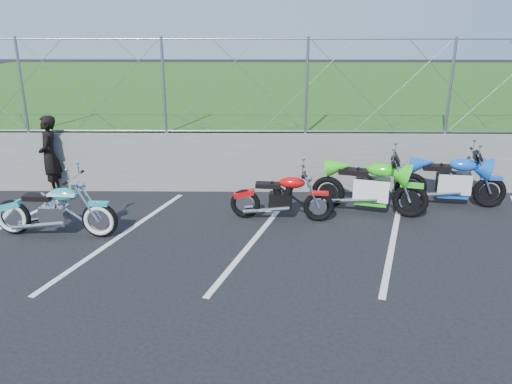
{
  "coord_description": "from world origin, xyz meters",
  "views": [
    {
      "loc": [
        0.07,
        -7.1,
        3.57
      ],
      "look_at": [
        -0.04,
        1.3,
        0.71
      ],
      "focal_mm": 35.0,
      "sensor_mm": 36.0,
      "label": 1
    }
  ],
  "objects_px": {
    "naked_orange": "(283,199)",
    "sportbike_blue": "(452,182)",
    "sportbike_green": "(370,188)",
    "cruiser_turquoise": "(57,212)",
    "person_standing": "(50,156)"
  },
  "relations": [
    {
      "from": "cruiser_turquoise",
      "to": "naked_orange",
      "type": "xyz_separation_m",
      "value": [
        3.97,
        0.81,
        -0.02
      ]
    },
    {
      "from": "cruiser_turquoise",
      "to": "naked_orange",
      "type": "distance_m",
      "value": 4.05
    },
    {
      "from": "naked_orange",
      "to": "person_standing",
      "type": "distance_m",
      "value": 5.18
    },
    {
      "from": "naked_orange",
      "to": "sportbike_blue",
      "type": "distance_m",
      "value": 3.56
    },
    {
      "from": "sportbike_green",
      "to": "cruiser_turquoise",
      "type": "bearing_deg",
      "value": -150.94
    },
    {
      "from": "person_standing",
      "to": "naked_orange",
      "type": "bearing_deg",
      "value": 60.97
    },
    {
      "from": "sportbike_green",
      "to": "sportbike_blue",
      "type": "relative_size",
      "value": 1.01
    },
    {
      "from": "cruiser_turquoise",
      "to": "sportbike_green",
      "type": "bearing_deg",
      "value": 15.91
    },
    {
      "from": "cruiser_turquoise",
      "to": "naked_orange",
      "type": "relative_size",
      "value": 1.13
    },
    {
      "from": "naked_orange",
      "to": "sportbike_blue",
      "type": "bearing_deg",
      "value": 19.66
    },
    {
      "from": "cruiser_turquoise",
      "to": "naked_orange",
      "type": "height_order",
      "value": "cruiser_turquoise"
    },
    {
      "from": "cruiser_turquoise",
      "to": "sportbike_blue",
      "type": "bearing_deg",
      "value": 16.64
    },
    {
      "from": "cruiser_turquoise",
      "to": "sportbike_blue",
      "type": "height_order",
      "value": "sportbike_blue"
    },
    {
      "from": "naked_orange",
      "to": "sportbike_green",
      "type": "bearing_deg",
      "value": 18.35
    },
    {
      "from": "cruiser_turquoise",
      "to": "sportbike_blue",
      "type": "relative_size",
      "value": 1.02
    }
  ]
}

